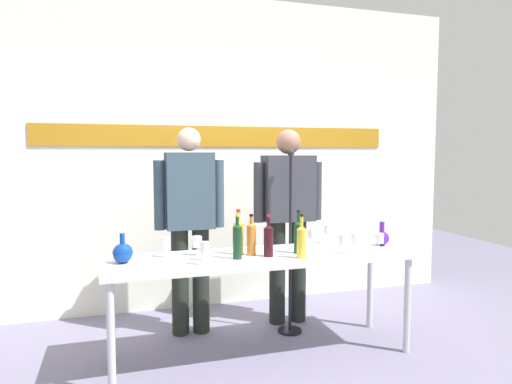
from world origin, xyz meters
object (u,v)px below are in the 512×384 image
Objects in this scene: presenter_left at (190,218)px; wine_glass_left_2 at (205,248)px; wine_glass_left_1 at (165,243)px; display_table at (262,263)px; decanter_blue_right at (382,237)px; wine_bottle_4 at (268,239)px; wine_bottle_1 at (301,240)px; wine_glass_left_3 at (203,247)px; wine_glass_right_3 at (354,239)px; wine_bottle_5 at (237,240)px; decanter_blue_left at (123,253)px; microphone_stand at (290,272)px; wine_glass_right_4 at (342,232)px; wine_glass_right_2 at (342,241)px; wine_bottle_0 at (238,236)px; wine_glass_right_5 at (329,230)px; wine_bottle_2 at (251,237)px; wine_glass_right_0 at (312,234)px; wine_bottle_3 at (298,236)px; wine_glass_right_1 at (379,239)px; wine_glass_left_0 at (197,242)px; presenter_right at (288,212)px.

wine_glass_left_2 is at bearing -91.88° from presenter_left.
display_table is at bearing -10.73° from wine_glass_left_1.
wine_glass_left_1 is 0.38m from wine_glass_left_2.
wine_bottle_4 is at bearing -174.14° from decanter_blue_right.
wine_glass_left_3 is at bearing 167.93° from wine_bottle_1.
decanter_blue_right reaches higher than wine_glass_right_3.
wine_bottle_5 is (-0.44, 0.11, 0.01)m from wine_bottle_1.
wine_bottle_4 is 1.98× the size of wine_glass_right_3.
decanter_blue_left reaches higher than wine_glass_left_1.
wine_glass_right_4 is at bearing -22.90° from microphone_stand.
wine_glass_left_2 reaches higher than wine_glass_right_4.
wine_glass_left_1 is at bearing 169.27° from display_table.
wine_glass_right_2 reaches higher than display_table.
wine_glass_left_2 is 1.05m from microphone_stand.
wine_bottle_1 is at bearing -10.35° from decanter_blue_left.
wine_bottle_5 is 0.28m from wine_glass_left_2.
wine_bottle_0 reaches higher than wine_glass_right_5.
wine_bottle_1 is at bearing -177.39° from wine_glass_right_2.
wine_bottle_5 is at bearing -145.82° from wine_bottle_2.
wine_bottle_0 is 1.06× the size of wine_bottle_5.
presenter_left is 11.40× the size of wine_glass_right_0.
wine_bottle_0 is 0.14m from wine_bottle_5.
wine_bottle_4 is 0.64m from wine_glass_right_3.
wine_bottle_3 reaches higher than wine_glass_left_1.
microphone_stand is (0.09, 0.39, -0.38)m from wine_bottle_3.
decanter_blue_left is 1.38× the size of wine_glass_right_2.
wine_glass_right_5 is (0.73, 0.22, -0.02)m from wine_bottle_2.
decanter_blue_right is 0.42m from wine_glass_right_5.
wine_glass_right_2 is (-0.46, -0.21, 0.04)m from decanter_blue_right.
decanter_blue_left is 0.57m from wine_glass_left_2.
presenter_left reaches higher than wine_bottle_1.
wine_glass_right_2 is at bearing -179.62° from wine_glass_right_1.
wine_bottle_3 is at bearing 166.56° from wine_glass_right_1.
wine_bottle_0 is 0.30m from wine_glass_left_0.
wine_bottle_4 is (-0.41, -0.66, -0.10)m from presenter_right.
wine_bottle_3 is at bearing 9.15° from wine_bottle_4.
wine_glass_right_3 reaches higher than display_table.
presenter_right reaches higher than wine_glass_right_4.
wine_bottle_3 is (1.25, -0.06, 0.06)m from decanter_blue_left.
wine_glass_left_1 reaches higher than display_table.
microphone_stand reaches higher than wine_glass_right_2.
wine_bottle_2 is 2.00× the size of wine_glass_right_0.
display_table is at bearing 168.99° from wine_glass_right_1.
wine_glass_left_1 is at bearing 169.18° from wine_bottle_2.
wine_glass_right_0 is at bearing 8.89° from wine_glass_left_3.
wine_glass_right_3 is (0.38, -0.14, -0.02)m from wine_bottle_3.
wine_glass_right_3 is at bearing -20.44° from wine_bottle_3.
display_table is 0.55m from microphone_stand.
wine_glass_right_5 is 0.48m from microphone_stand.
wine_bottle_5 is at bearing -178.52° from wine_bottle_4.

